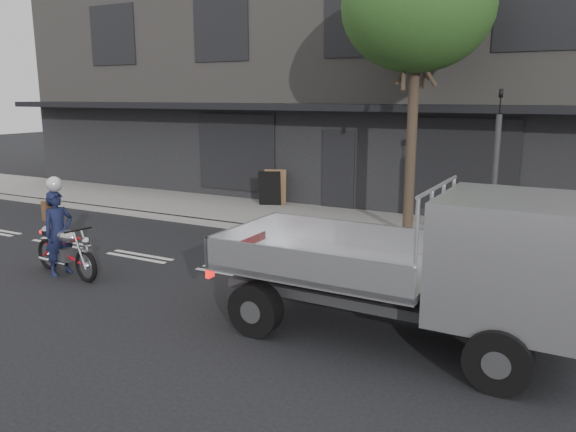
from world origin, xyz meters
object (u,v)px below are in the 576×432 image
(rider, at_px, (59,233))
(construction_barrier, at_px, (509,224))
(sandwich_board, at_px, (270,188))
(motorcycle, at_px, (65,249))
(traffic_light_pole, at_px, (494,181))
(street_tree, at_px, (418,7))
(flatbed_ute, at_px, (473,260))

(rider, xyz_separation_m, construction_barrier, (7.33, 6.17, -0.28))
(rider, bearing_deg, construction_barrier, -40.65)
(sandwich_board, bearing_deg, motorcycle, -114.91)
(traffic_light_pole, xyz_separation_m, sandwich_board, (-6.59, 2.23, -0.98))
(motorcycle, relative_size, construction_barrier, 1.41)
(street_tree, distance_m, flatbed_ute, 7.31)
(street_tree, relative_size, traffic_light_pole, 1.93)
(traffic_light_pole, bearing_deg, motorcycle, -144.58)
(street_tree, bearing_deg, motorcycle, -130.52)
(rider, bearing_deg, traffic_light_pole, -45.90)
(motorcycle, height_order, sandwich_board, sandwich_board)
(motorcycle, bearing_deg, traffic_light_pole, 44.68)
(motorcycle, distance_m, rider, 0.34)
(street_tree, xyz_separation_m, flatbed_ute, (2.46, -5.61, -3.99))
(traffic_light_pole, distance_m, flatbed_ute, 4.79)
(traffic_light_pole, height_order, flatbed_ute, traffic_light_pole)
(motorcycle, bearing_deg, flatbed_ute, 10.71)
(rider, bearing_deg, motorcycle, -80.77)
(traffic_light_pole, height_order, construction_barrier, traffic_light_pole)
(rider, height_order, flatbed_ute, flatbed_ute)
(motorcycle, bearing_deg, sandwich_board, 96.39)
(traffic_light_pole, distance_m, construction_barrier, 1.68)
(flatbed_ute, relative_size, sandwich_board, 4.70)
(street_tree, bearing_deg, traffic_light_pole, -23.03)
(construction_barrier, bearing_deg, street_tree, -170.45)
(traffic_light_pole, bearing_deg, flatbed_ute, -84.51)
(motorcycle, relative_size, flatbed_ute, 0.39)
(street_tree, relative_size, flatbed_ute, 1.38)
(motorcycle, height_order, rider, rider)
(motorcycle, distance_m, flatbed_ute, 7.45)
(motorcycle, xyz_separation_m, sandwich_board, (0.36, 7.17, 0.16))
(traffic_light_pole, bearing_deg, sandwich_board, 161.31)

